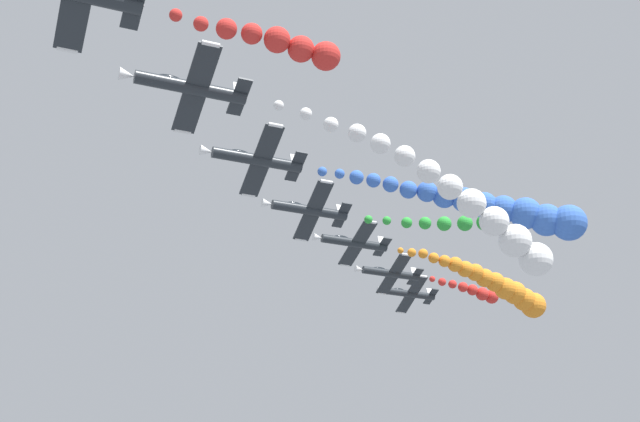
{
  "coord_description": "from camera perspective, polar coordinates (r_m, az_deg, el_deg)",
  "views": [
    {
      "loc": [
        -85.39,
        32.64,
        93.97
      ],
      "look_at": [
        0.0,
        0.0,
        135.92
      ],
      "focal_mm": 49.63,
      "sensor_mm": 36.0,
      "label": 1
    }
  ],
  "objects": [
    {
      "name": "airplane_left_outer",
      "position": [
        100.97,
        -0.77,
        0.07
      ],
      "size": [
        8.9,
        10.35,
        4.18
      ],
      "rotation": [
        0.0,
        0.41,
        0.0
      ],
      "color": "#23282D"
    },
    {
      "name": "smoke_trail_left_inner",
      "position": [
        79.87,
        10.25,
        -0.19
      ],
      "size": [
        5.49,
        27.96,
        10.71
      ],
      "color": "white"
    },
    {
      "name": "airplane_high_slot",
      "position": [
        145.93,
        5.71,
        -5.32
      ],
      "size": [
        9.0,
        10.35,
        3.91
      ],
      "rotation": [
        0.0,
        0.38,
        0.0
      ],
      "color": "#23282D"
    },
    {
      "name": "smoke_trail_left_outer",
      "position": [
        106.31,
        8.49,
        -0.76
      ],
      "size": [
        4.54,
        15.44,
        2.26
      ],
      "color": "green"
    },
    {
      "name": "airplane_left_inner",
      "position": [
        71.69,
        -8.45,
        7.91
      ],
      "size": [
        9.16,
        10.35,
        3.5
      ],
      "rotation": [
        0.0,
        0.33,
        0.0
      ],
      "color": "#23282D"
    },
    {
      "name": "airplane_right_outer",
      "position": [
        114.67,
        2.15,
        -2.05
      ],
      "size": [
        9.26,
        10.35,
        3.35
      ],
      "rotation": [
        0.0,
        0.29,
        0.0
      ],
      "color": "#23282D"
    },
    {
      "name": "smoke_trail_right_outer",
      "position": [
        125.02,
        11.74,
        -4.92
      ],
      "size": [
        4.73,
        23.61,
        6.81
      ],
      "color": "orange"
    },
    {
      "name": "smoke_trail_lead",
      "position": [
        61.7,
        -2.35,
        10.73
      ],
      "size": [
        2.29,
        11.98,
        2.59
      ],
      "color": "red"
    },
    {
      "name": "smoke_trail_trailing",
      "position": [
        137.91,
        10.02,
        -5.15
      ],
      "size": [
        2.63,
        12.32,
        2.65
      ],
      "color": "red"
    },
    {
      "name": "smoke_trail_right_inner",
      "position": [
        89.65,
        11.8,
        0.11
      ],
      "size": [
        10.18,
        25.1,
        7.53
      ],
      "color": "blue"
    },
    {
      "name": "airplane_right_inner",
      "position": [
        86.08,
        -4.18,
        3.34
      ],
      "size": [
        9.0,
        10.35,
        3.92
      ],
      "rotation": [
        0.0,
        0.38,
        0.0
      ],
      "color": "#23282D"
    },
    {
      "name": "airplane_trailing",
      "position": [
        130.9,
        4.53,
        -4.02
      ],
      "size": [
        9.14,
        10.35,
        3.54
      ],
      "rotation": [
        0.0,
        0.34,
        0.0
      ],
      "color": "#23282D"
    }
  ]
}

